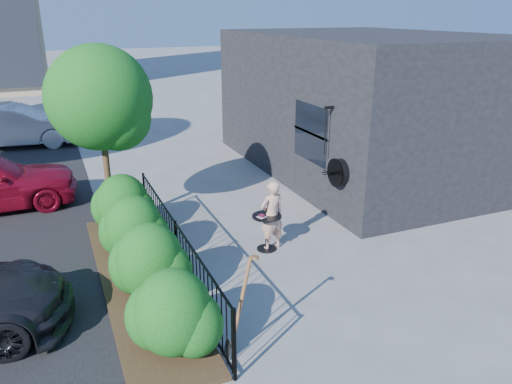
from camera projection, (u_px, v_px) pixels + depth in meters
name	position (u px, v px, depth m)	size (l,w,h in m)	color
ground	(253.00, 261.00, 9.74)	(120.00, 120.00, 0.00)	gray
shop_building	(365.00, 103.00, 14.95)	(6.22, 9.00, 4.00)	black
fence	(177.00, 248.00, 9.01)	(0.05, 6.05, 1.10)	black
planting_bed	(140.00, 281.00, 8.93)	(1.30, 6.00, 0.08)	#382616
shrubs	(142.00, 245.00, 8.83)	(1.10, 5.60, 1.24)	#125316
patio_tree	(103.00, 104.00, 10.37)	(2.20, 2.20, 3.94)	#3F2B19
cafe_table	(267.00, 226.00, 10.03)	(0.60, 0.60, 0.80)	black
woman	(272.00, 215.00, 10.02)	(0.53, 0.35, 1.45)	tan
shovel	(238.00, 313.00, 6.88)	(0.51, 0.20, 1.54)	brown
car_silver	(15.00, 126.00, 17.70)	(1.59, 4.57, 1.51)	silver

